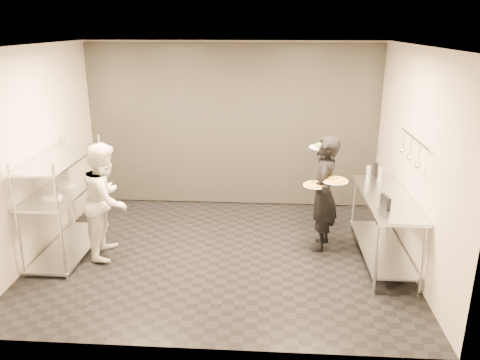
# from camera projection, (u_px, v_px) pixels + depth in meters

# --- Properties ---
(room_shell) EXTENTS (5.00, 4.00, 2.80)m
(room_shell) POSITION_uv_depth(u_px,v_px,m) (228.00, 137.00, 7.19)
(room_shell) COLOR black
(room_shell) RESTS_ON ground
(pass_rack) EXTENTS (0.60, 1.60, 1.50)m
(pass_rack) POSITION_uv_depth(u_px,v_px,m) (65.00, 199.00, 6.41)
(pass_rack) COLOR silver
(pass_rack) RESTS_ON ground
(prep_counter) EXTENTS (0.60, 1.80, 0.92)m
(prep_counter) POSITION_uv_depth(u_px,v_px,m) (385.00, 217.00, 6.18)
(prep_counter) COLOR silver
(prep_counter) RESTS_ON ground
(utensil_rail) EXTENTS (0.07, 1.20, 0.31)m
(utensil_rail) POSITION_uv_depth(u_px,v_px,m) (412.00, 150.00, 5.87)
(utensil_rail) COLOR silver
(utensil_rail) RESTS_ON room_shell
(waiter) EXTENTS (0.52, 0.67, 1.63)m
(waiter) POSITION_uv_depth(u_px,v_px,m) (323.00, 194.00, 6.48)
(waiter) COLOR black
(waiter) RESTS_ON ground
(chef) EXTENTS (0.66, 0.81, 1.58)m
(chef) POSITION_uv_depth(u_px,v_px,m) (106.00, 200.00, 6.32)
(chef) COLOR white
(chef) RESTS_ON ground
(pizza_plate_near) EXTENTS (0.32, 0.32, 0.05)m
(pizza_plate_near) POSITION_uv_depth(u_px,v_px,m) (315.00, 185.00, 6.27)
(pizza_plate_near) COLOR white
(pizza_plate_near) RESTS_ON waiter
(pizza_plate_far) EXTENTS (0.35, 0.35, 0.05)m
(pizza_plate_far) POSITION_uv_depth(u_px,v_px,m) (335.00, 180.00, 6.21)
(pizza_plate_far) COLOR white
(pizza_plate_far) RESTS_ON waiter
(salad_plate) EXTENTS (0.31, 0.31, 0.07)m
(salad_plate) POSITION_uv_depth(u_px,v_px,m) (320.00, 146.00, 6.62)
(salad_plate) COLOR white
(salad_plate) RESTS_ON waiter
(pos_monitor) EXTENTS (0.08, 0.23, 0.16)m
(pos_monitor) POSITION_uv_depth(u_px,v_px,m) (385.00, 202.00, 5.67)
(pos_monitor) COLOR black
(pos_monitor) RESTS_ON prep_counter
(bottle_green) EXTENTS (0.06, 0.06, 0.22)m
(bottle_green) POSITION_uv_depth(u_px,v_px,m) (368.00, 173.00, 6.65)
(bottle_green) COLOR gray
(bottle_green) RESTS_ON prep_counter
(bottle_clear) EXTENTS (0.06, 0.06, 0.20)m
(bottle_clear) POSITION_uv_depth(u_px,v_px,m) (381.00, 174.00, 6.65)
(bottle_clear) COLOR gray
(bottle_clear) RESTS_ON prep_counter
(bottle_dark) EXTENTS (0.06, 0.06, 0.22)m
(bottle_dark) POSITION_uv_depth(u_px,v_px,m) (376.00, 170.00, 6.81)
(bottle_dark) COLOR black
(bottle_dark) RESTS_ON prep_counter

